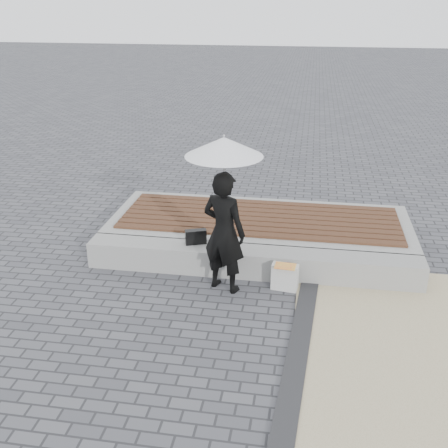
{
  "coord_description": "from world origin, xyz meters",
  "views": [
    {
      "loc": [
        0.74,
        -5.52,
        3.9
      ],
      "look_at": [
        -0.34,
        1.11,
        1.0
      ],
      "focal_mm": 42.98,
      "sensor_mm": 36.0,
      "label": 1
    }
  ],
  "objects": [
    {
      "name": "magazine",
      "position": [
        0.52,
        1.16,
        0.4
      ],
      "size": [
        0.31,
        0.24,
        0.01
      ],
      "primitive_type": "cube",
      "rotation": [
        0.0,
        0.0,
        -0.08
      ],
      "color": "red",
      "rests_on": "canvas_tote"
    },
    {
      "name": "ground",
      "position": [
        0.0,
        0.0,
        0.0
      ],
      "size": [
        80.0,
        80.0,
        0.0
      ],
      "primitive_type": "plane",
      "color": "#4E4E53",
      "rests_on": "ground"
    },
    {
      "name": "handbag",
      "position": [
        -0.86,
        1.67,
        0.51
      ],
      "size": [
        0.34,
        0.22,
        0.22
      ],
      "primitive_type": "cube",
      "rotation": [
        0.0,
        0.0,
        0.36
      ],
      "color": "black",
      "rests_on": "seating_ledge"
    },
    {
      "name": "seating_ledge",
      "position": [
        0.0,
        1.6,
        0.2
      ],
      "size": [
        5.0,
        0.45,
        0.4
      ],
      "primitive_type": "cube",
      "color": "gray",
      "rests_on": "ground"
    },
    {
      "name": "timber_decking",
      "position": [
        0.0,
        2.8,
        0.42
      ],
      "size": [
        4.6,
        1.6,
        0.04
      ],
      "primitive_type": null,
      "color": "brown",
      "rests_on": "timber_platform"
    },
    {
      "name": "parasol",
      "position": [
        -0.34,
        1.11,
        2.08
      ],
      "size": [
        1.03,
        1.03,
        1.31
      ],
      "rotation": [
        0.0,
        0.0,
        -0.4
      ],
      "color": "#A1A1A6",
      "rests_on": "ground"
    },
    {
      "name": "timber_platform",
      "position": [
        0.0,
        2.8,
        0.2
      ],
      "size": [
        5.0,
        2.0,
        0.4
      ],
      "primitive_type": "cube",
      "color": "#969691",
      "rests_on": "ground"
    },
    {
      "name": "edging_band",
      "position": [
        0.75,
        -0.5,
        0.02
      ],
      "size": [
        0.61,
        5.2,
        0.04
      ],
      "primitive_type": "cube",
      "rotation": [
        0.0,
        0.0,
        -0.07
      ],
      "color": "#28282A",
      "rests_on": "ground"
    },
    {
      "name": "canvas_tote",
      "position": [
        0.52,
        1.21,
        0.2
      ],
      "size": [
        0.39,
        0.21,
        0.39
      ],
      "primitive_type": "cube",
      "rotation": [
        0.0,
        0.0,
        -0.14
      ],
      "color": "silver",
      "rests_on": "ground"
    },
    {
      "name": "woman",
      "position": [
        -0.34,
        1.11,
        0.88
      ],
      "size": [
        0.75,
        0.63,
        1.75
      ],
      "primitive_type": "imported",
      "rotation": [
        0.0,
        0.0,
        2.76
      ],
      "color": "black",
      "rests_on": "ground"
    }
  ]
}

